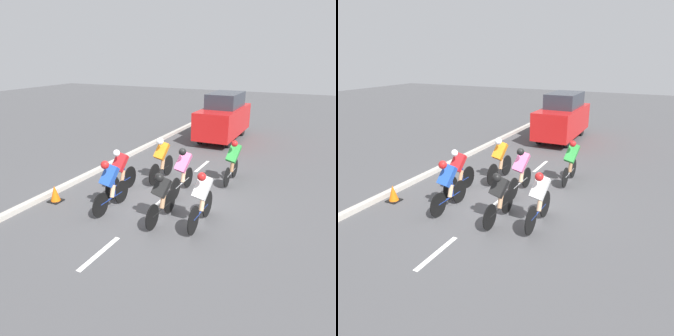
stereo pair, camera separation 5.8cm
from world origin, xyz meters
TOP-DOWN VIEW (x-y plane):
  - ground_plane at (0.00, 0.00)m, footprint 60.00×60.00m
  - lane_stripe_near at (0.00, 3.22)m, footprint 0.12×1.40m
  - lane_stripe_mid at (0.00, 0.02)m, footprint 0.12×1.40m
  - lane_stripe_far at (0.00, -3.18)m, footprint 0.12×1.40m
  - curb at (3.20, 0.02)m, footprint 0.20×27.02m
  - cyclist_red at (1.34, 0.33)m, footprint 0.41×1.65m
  - cyclist_orange at (0.72, -1.17)m, footprint 0.43×1.76m
  - cyclist_black at (-0.58, 1.42)m, footprint 0.43×1.63m
  - cyclist_pink at (-0.36, -0.45)m, footprint 0.44×1.67m
  - cyclist_blue at (0.96, 1.42)m, footprint 0.41×1.64m
  - cyclist_green at (-1.46, -2.00)m, footprint 0.44×1.64m
  - cyclist_white at (-1.55, 1.17)m, footprint 0.42×1.71m
  - support_car at (0.51, -7.53)m, footprint 1.70×4.21m
  - traffic_cone at (2.75, 1.64)m, footprint 0.36×0.36m

SIDE VIEW (x-z plane):
  - ground_plane at x=0.00m, z-range 0.00..0.00m
  - lane_stripe_near at x=0.00m, z-range 0.00..0.01m
  - lane_stripe_mid at x=0.00m, z-range 0.00..0.01m
  - lane_stripe_far at x=0.00m, z-range 0.00..0.01m
  - curb at x=3.20m, z-range 0.00..0.14m
  - traffic_cone at x=2.75m, z-range -0.01..0.48m
  - cyclist_black at x=-0.58m, z-range 0.04..1.46m
  - cyclist_red at x=1.34m, z-range 0.02..1.49m
  - cyclist_white at x=-1.55m, z-range 0.02..1.54m
  - cyclist_green at x=-1.46m, z-range 0.03..1.55m
  - cyclist_blue at x=0.96m, z-range 0.04..1.55m
  - cyclist_orange at x=0.72m, z-range 0.03..1.58m
  - cyclist_pink at x=-0.36m, z-range 0.04..1.57m
  - support_car at x=0.51m, z-range -0.01..2.27m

